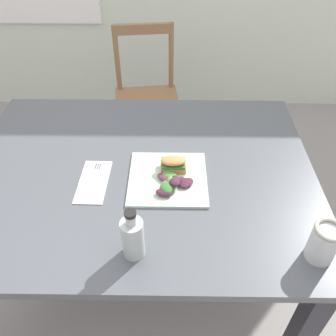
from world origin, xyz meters
The scene contains 10 objects.
ground_plane centered at (0.00, 0.00, 0.00)m, with size 9.35×9.35×0.00m, color gray.
dining_table centered at (0.10, 0.03, 0.63)m, with size 1.31×1.00×0.74m.
chair_wooden_far centered at (0.05, 1.03, 0.45)m, with size 0.44×0.44×0.87m.
plate_lunch centered at (0.20, -0.02, 0.74)m, with size 0.28×0.28×0.01m, color beige.
sandwich_half_front centered at (0.22, 0.02, 0.78)m, with size 0.09×0.07×0.06m.
salad_mixed_greens centered at (0.22, -0.06, 0.77)m, with size 0.15×0.14×0.04m.
napkin_folded centered at (-0.06, -0.04, 0.74)m, with size 0.10×0.22×0.00m, color white.
fork_on_napkin centered at (-0.06, -0.02, 0.75)m, with size 0.03×0.19×0.00m.
bottle_cold_brew centered at (0.11, -0.34, 0.80)m, with size 0.07×0.07×0.18m.
mason_jar_iced_tea centered at (0.65, -0.34, 0.80)m, with size 0.08×0.08×0.13m.
Camera 1 is at (0.22, -0.95, 1.63)m, focal length 38.03 mm.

